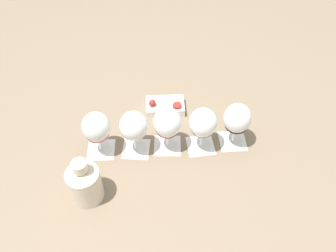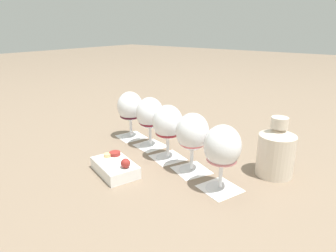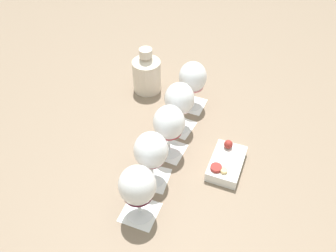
% 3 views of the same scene
% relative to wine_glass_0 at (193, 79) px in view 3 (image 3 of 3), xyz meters
% --- Properties ---
extents(ground_plane, '(8.00, 8.00, 0.00)m').
position_rel_wine_glass_0_xyz_m(ground_plane, '(0.22, -0.07, -0.11)').
color(ground_plane, '#7F6B56').
extents(tasting_card_0, '(0.12, 0.12, 0.00)m').
position_rel_wine_glass_0_xyz_m(tasting_card_0, '(0.00, -0.00, -0.11)').
color(tasting_card_0, white).
rests_on(tasting_card_0, ground_plane).
extents(tasting_card_1, '(0.12, 0.12, 0.00)m').
position_rel_wine_glass_0_xyz_m(tasting_card_1, '(0.11, -0.04, -0.11)').
color(tasting_card_1, white).
rests_on(tasting_card_1, ground_plane).
extents(tasting_card_2, '(0.12, 0.12, 0.00)m').
position_rel_wine_glass_0_xyz_m(tasting_card_2, '(0.22, -0.07, -0.11)').
color(tasting_card_2, white).
rests_on(tasting_card_2, ground_plane).
extents(tasting_card_3, '(0.11, 0.11, 0.00)m').
position_rel_wine_glass_0_xyz_m(tasting_card_3, '(0.32, -0.11, -0.11)').
color(tasting_card_3, white).
rests_on(tasting_card_3, ground_plane).
extents(tasting_card_4, '(0.11, 0.11, 0.00)m').
position_rel_wine_glass_0_xyz_m(tasting_card_4, '(0.43, -0.13, -0.11)').
color(tasting_card_4, white).
rests_on(tasting_card_4, ground_plane).
extents(wine_glass_0, '(0.09, 0.09, 0.17)m').
position_rel_wine_glass_0_xyz_m(wine_glass_0, '(0.00, 0.00, 0.00)').
color(wine_glass_0, white).
rests_on(wine_glass_0, tasting_card_0).
extents(wine_glass_1, '(0.09, 0.09, 0.17)m').
position_rel_wine_glass_0_xyz_m(wine_glass_1, '(0.11, -0.04, -0.00)').
color(wine_glass_1, white).
rests_on(wine_glass_1, tasting_card_1).
extents(wine_glass_2, '(0.09, 0.09, 0.17)m').
position_rel_wine_glass_0_xyz_m(wine_glass_2, '(0.22, -0.07, -0.00)').
color(wine_glass_2, white).
rests_on(wine_glass_2, tasting_card_2).
extents(wine_glass_3, '(0.09, 0.09, 0.17)m').
position_rel_wine_glass_0_xyz_m(wine_glass_3, '(0.32, -0.11, -0.00)').
color(wine_glass_3, white).
rests_on(wine_glass_3, tasting_card_3).
extents(wine_glass_4, '(0.09, 0.09, 0.17)m').
position_rel_wine_glass_0_xyz_m(wine_glass_4, '(0.43, -0.13, -0.00)').
color(wine_glass_4, white).
rests_on(wine_glass_4, tasting_card_4).
extents(ceramic_vase, '(0.10, 0.10, 0.17)m').
position_rel_wine_glass_0_xyz_m(ceramic_vase, '(-0.08, -0.16, -0.04)').
color(ceramic_vase, beige).
rests_on(ceramic_vase, ground_plane).
extents(snack_dish, '(0.16, 0.13, 0.06)m').
position_rel_wine_glass_0_xyz_m(snack_dish, '(0.27, 0.10, -0.09)').
color(snack_dish, white).
rests_on(snack_dish, ground_plane).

